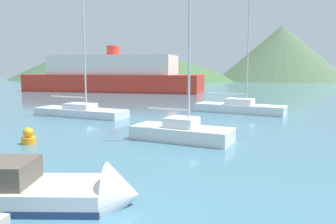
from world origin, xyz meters
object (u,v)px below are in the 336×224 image
object	(u,v)px
sailboat_inner	(182,131)
buoy_marker	(29,137)
sailboat_outer	(80,111)
ferry_distant	(114,76)
motorboat_near	(39,192)
sailboat_middle	(240,107)

from	to	relation	value
sailboat_inner	buoy_marker	world-z (taller)	sailboat_inner
sailboat_outer	buoy_marker	size ratio (longest dim) A/B	12.04
sailboat_outer	ferry_distant	distance (m)	29.73
motorboat_near	sailboat_outer	xyz separation A→B (m)	(-7.06, 15.95, 0.07)
sailboat_middle	sailboat_outer	size ratio (longest dim) A/B	1.03
motorboat_near	sailboat_inner	size ratio (longest dim) A/B	0.74
sailboat_inner	ferry_distant	bearing A→B (deg)	130.12
sailboat_inner	sailboat_middle	size ratio (longest dim) A/B	0.82
sailboat_inner	sailboat_outer	size ratio (longest dim) A/B	0.85
buoy_marker	sailboat_inner	bearing A→B (deg)	18.59
motorboat_near	ferry_distant	distance (m)	47.06
motorboat_near	buoy_marker	xyz separation A→B (m)	(-4.97, 6.49, -0.01)
sailboat_inner	ferry_distant	world-z (taller)	sailboat_inner
ferry_distant	sailboat_middle	bearing A→B (deg)	-47.31
sailboat_outer	sailboat_inner	bearing A→B (deg)	-24.91
sailboat_outer	ferry_distant	size ratio (longest dim) A/B	0.34
ferry_distant	motorboat_near	bearing A→B (deg)	-69.67
motorboat_near	buoy_marker	world-z (taller)	motorboat_near
sailboat_inner	sailboat_middle	distance (m)	12.26
sailboat_inner	buoy_marker	bearing A→B (deg)	-148.39
sailboat_inner	sailboat_middle	bearing A→B (deg)	89.33
sailboat_middle	sailboat_outer	world-z (taller)	sailboat_middle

